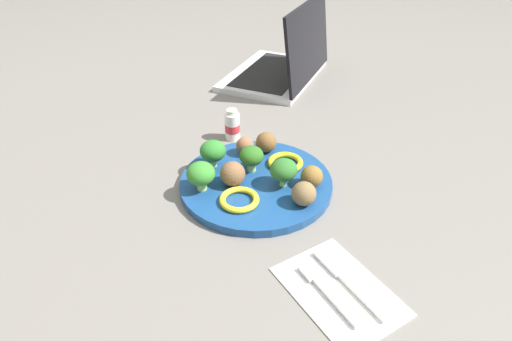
{
  "coord_description": "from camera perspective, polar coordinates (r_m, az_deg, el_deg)",
  "views": [
    {
      "loc": [
        -0.54,
        0.35,
        0.48
      ],
      "look_at": [
        0.0,
        0.0,
        0.04
      ],
      "focal_mm": 30.27,
      "sensor_mm": 36.0,
      "label": 1
    }
  ],
  "objects": [
    {
      "name": "meatball_mid_right",
      "position": [
        0.77,
        -3.12,
        -0.45
      ],
      "size": [
        0.05,
        0.05,
        0.05
      ],
      "primitive_type": "sphere",
      "color": "brown",
      "rests_on": "plate"
    },
    {
      "name": "pepper_ring_near_rim",
      "position": [
        0.83,
        3.91,
        1.07
      ],
      "size": [
        0.07,
        0.07,
        0.01
      ],
      "primitive_type": "torus",
      "rotation": [
        0.0,
        0.0,
        1.57
      ],
      "color": "yellow",
      "rests_on": "plate"
    },
    {
      "name": "broccoli_floret_back_right",
      "position": [
        0.8,
        -0.61,
        1.88
      ],
      "size": [
        0.05,
        0.05,
        0.05
      ],
      "color": "#A0C57C",
      "rests_on": "plate"
    },
    {
      "name": "broccoli_floret_mid_left",
      "position": [
        0.82,
        -5.72,
        2.57
      ],
      "size": [
        0.05,
        0.05,
        0.05
      ],
      "color": "#8FBB6F",
      "rests_on": "plate"
    },
    {
      "name": "pepper_ring_far_rim",
      "position": [
        0.74,
        -2.22,
        -3.86
      ],
      "size": [
        0.09,
        0.09,
        0.01
      ],
      "primitive_type": "torus",
      "rotation": [
        0.0,
        0.0,
        0.3
      ],
      "color": "yellow",
      "rests_on": "plate"
    },
    {
      "name": "ground_plane",
      "position": [
        0.8,
        0.0,
        -2.12
      ],
      "size": [
        4.0,
        4.0,
        0.0
      ],
      "primitive_type": "plane",
      "color": "slate"
    },
    {
      "name": "fork",
      "position": [
        0.62,
        9.22,
        -15.27
      ],
      "size": [
        0.12,
        0.02,
        0.01
      ],
      "color": "silver",
      "rests_on": "napkin"
    },
    {
      "name": "meatball_far_rim",
      "position": [
        0.86,
        -1.45,
        3.28
      ],
      "size": [
        0.04,
        0.04,
        0.04
      ],
      "primitive_type": "sphere",
      "color": "brown",
      "rests_on": "plate"
    },
    {
      "name": "meatball_front_right",
      "position": [
        0.73,
        6.34,
        -3.06
      ],
      "size": [
        0.04,
        0.04,
        0.04
      ],
      "primitive_type": "sphere",
      "color": "brown",
      "rests_on": "plate"
    },
    {
      "name": "broccoli_floret_mid_right",
      "position": [
        0.76,
        3.66,
        0.07
      ],
      "size": [
        0.05,
        0.05,
        0.05
      ],
      "color": "#96C76E",
      "rests_on": "plate"
    },
    {
      "name": "meatball_back_right",
      "position": [
        0.77,
        7.38,
        -0.78
      ],
      "size": [
        0.04,
        0.04,
        0.04
      ],
      "primitive_type": "sphere",
      "color": "brown",
      "rests_on": "plate"
    },
    {
      "name": "meatball_front_left",
      "position": [
        0.87,
        1.34,
        3.76
      ],
      "size": [
        0.04,
        0.04,
        0.04
      ],
      "primitive_type": "sphere",
      "color": "brown",
      "rests_on": "plate"
    },
    {
      "name": "laptop",
      "position": [
        1.24,
        3.59,
        13.67
      ],
      "size": [
        0.36,
        0.39,
        0.21
      ],
      "color": "silver",
      "rests_on": "ground_plane"
    },
    {
      "name": "knife",
      "position": [
        0.64,
        11.8,
        -13.88
      ],
      "size": [
        0.15,
        0.02,
        0.01
      ],
      "color": "white",
      "rests_on": "napkin"
    },
    {
      "name": "broccoli_floret_center",
      "position": [
        0.76,
        -7.3,
        -0.45
      ],
      "size": [
        0.05,
        0.05,
        0.05
      ],
      "color": "#A7CD68",
      "rests_on": "plate"
    },
    {
      "name": "yogurt_bottle",
      "position": [
        0.94,
        -3.15,
        5.92
      ],
      "size": [
        0.03,
        0.03,
        0.07
      ],
      "color": "white",
      "rests_on": "ground_plane"
    },
    {
      "name": "napkin",
      "position": [
        0.63,
        10.93,
        -15.29
      ],
      "size": [
        0.17,
        0.12,
        0.01
      ],
      "primitive_type": "cube",
      "rotation": [
        0.0,
        0.0,
        -0.02
      ],
      "color": "white",
      "rests_on": "ground_plane"
    },
    {
      "name": "plate",
      "position": [
        0.8,
        0.0,
        -1.66
      ],
      "size": [
        0.28,
        0.28,
        0.02
      ],
      "primitive_type": "cylinder",
      "color": "navy",
      "rests_on": "ground_plane"
    }
  ]
}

